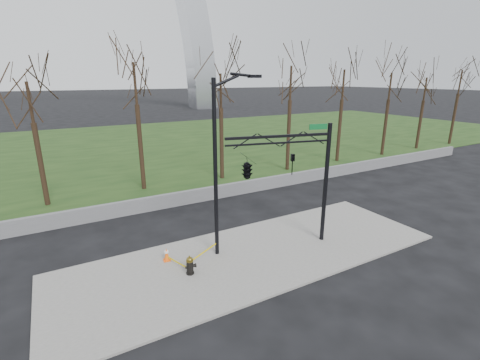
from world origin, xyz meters
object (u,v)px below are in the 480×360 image
street_light (220,157)px  traffic_signal_mast (263,167)px  traffic_cone (167,254)px  fire_hydrant (190,265)px

street_light → traffic_signal_mast: bearing=-18.8°
traffic_cone → street_light: 4.98m
fire_hydrant → traffic_signal_mast: 5.33m
fire_hydrant → street_light: size_ratio=0.10×
fire_hydrant → traffic_cone: fire_hydrant is taller
traffic_cone → traffic_signal_mast: size_ratio=0.10×
fire_hydrant → traffic_cone: (-0.53, 1.53, -0.08)m
traffic_signal_mast → fire_hydrant: bearing=-160.1°
fire_hydrant → traffic_cone: size_ratio=1.36×
traffic_signal_mast → traffic_cone: bearing=179.5°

